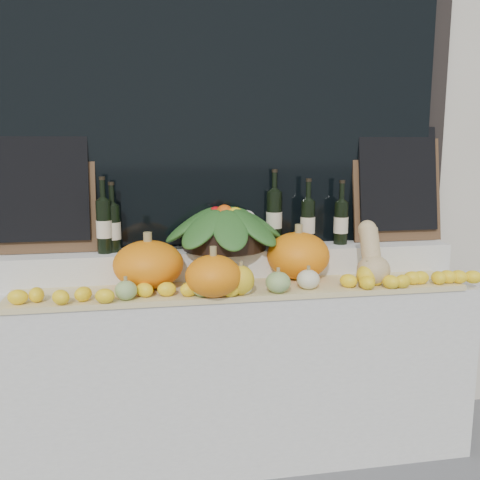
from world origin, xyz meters
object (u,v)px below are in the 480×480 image
object	(u,v)px
pumpkin_left	(148,264)
produce_bowl	(225,227)
butternut_squash	(372,259)
pumpkin_right	(298,255)
wine_bottle_tall	(274,217)

from	to	relation	value
pumpkin_left	produce_bowl	bearing A→B (deg)	26.17
butternut_squash	pumpkin_right	bearing A→B (deg)	153.94
pumpkin_left	pumpkin_right	bearing A→B (deg)	3.78
pumpkin_right	butternut_squash	bearing A→B (deg)	-26.06
pumpkin_right	produce_bowl	xyz separation A→B (m)	(-0.35, 0.14, 0.13)
pumpkin_right	produce_bowl	bearing A→B (deg)	157.88
pumpkin_left	pumpkin_right	xyz separation A→B (m)	(0.73, 0.05, 0.00)
butternut_squash	produce_bowl	size ratio (longest dim) A/B	0.46
pumpkin_left	produce_bowl	world-z (taller)	produce_bowl
butternut_squash	wine_bottle_tall	size ratio (longest dim) A/B	0.75
pumpkin_right	butternut_squash	distance (m)	0.35
pumpkin_right	produce_bowl	distance (m)	0.40
pumpkin_left	wine_bottle_tall	distance (m)	0.73
butternut_squash	produce_bowl	world-z (taller)	produce_bowl
pumpkin_left	wine_bottle_tall	xyz separation A→B (m)	(0.66, 0.26, 0.17)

